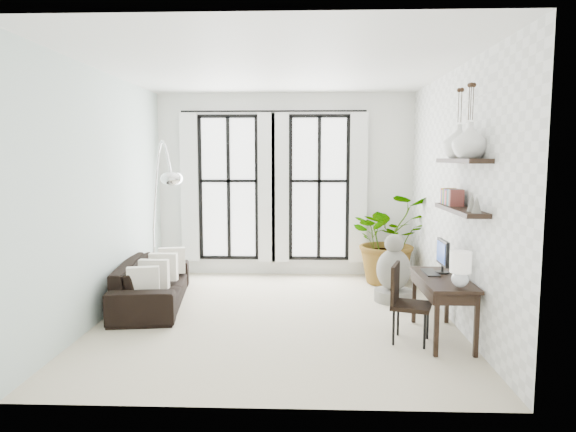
{
  "coord_description": "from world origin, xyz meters",
  "views": [
    {
      "loc": [
        0.39,
        -6.56,
        2.09
      ],
      "look_at": [
        0.13,
        0.3,
        1.3
      ],
      "focal_mm": 32.0,
      "sensor_mm": 36.0,
      "label": 1
    }
  ],
  "objects_px": {
    "plant": "(389,238)",
    "desk_chair": "(404,298)",
    "arc_lamp": "(162,182)",
    "sofa": "(152,283)",
    "buddha": "(393,273)",
    "desk": "(444,282)"
  },
  "relations": [
    {
      "from": "sofa",
      "to": "plant",
      "type": "relative_size",
      "value": 1.43
    },
    {
      "from": "desk",
      "to": "arc_lamp",
      "type": "height_order",
      "value": "arc_lamp"
    },
    {
      "from": "plant",
      "to": "desk_chair",
      "type": "height_order",
      "value": "plant"
    },
    {
      "from": "desk_chair",
      "to": "buddha",
      "type": "distance_m",
      "value": 1.67
    },
    {
      "from": "arc_lamp",
      "to": "plant",
      "type": "bearing_deg",
      "value": 18.89
    },
    {
      "from": "sofa",
      "to": "desk_chair",
      "type": "xyz_separation_m",
      "value": [
        3.29,
        -1.33,
        0.19
      ]
    },
    {
      "from": "desk_chair",
      "to": "arc_lamp",
      "type": "bearing_deg",
      "value": 172.14
    },
    {
      "from": "desk_chair",
      "to": "arc_lamp",
      "type": "relative_size",
      "value": 0.38
    },
    {
      "from": "sofa",
      "to": "buddha",
      "type": "height_order",
      "value": "buddha"
    },
    {
      "from": "sofa",
      "to": "buddha",
      "type": "xyz_separation_m",
      "value": [
        3.45,
        0.32,
        0.1
      ]
    },
    {
      "from": "sofa",
      "to": "arc_lamp",
      "type": "relative_size",
      "value": 0.92
    },
    {
      "from": "plant",
      "to": "arc_lamp",
      "type": "xyz_separation_m",
      "value": [
        -3.45,
        -1.18,
        0.98
      ]
    },
    {
      "from": "desk",
      "to": "desk_chair",
      "type": "xyz_separation_m",
      "value": [
        -0.45,
        -0.04,
        -0.18
      ]
    },
    {
      "from": "desk",
      "to": "arc_lamp",
      "type": "xyz_separation_m",
      "value": [
        -3.64,
        1.54,
        1.05
      ]
    },
    {
      "from": "plant",
      "to": "buddha",
      "type": "height_order",
      "value": "plant"
    },
    {
      "from": "sofa",
      "to": "buddha",
      "type": "bearing_deg",
      "value": -92.6
    },
    {
      "from": "desk",
      "to": "buddha",
      "type": "distance_m",
      "value": 1.67
    },
    {
      "from": "sofa",
      "to": "desk_chair",
      "type": "distance_m",
      "value": 3.56
    },
    {
      "from": "desk",
      "to": "buddha",
      "type": "xyz_separation_m",
      "value": [
        -0.3,
        1.62,
        -0.27
      ]
    },
    {
      "from": "sofa",
      "to": "desk",
      "type": "xyz_separation_m",
      "value": [
        3.75,
        -1.3,
        0.37
      ]
    },
    {
      "from": "arc_lamp",
      "to": "desk_chair",
      "type": "bearing_deg",
      "value": -26.27
    },
    {
      "from": "plant",
      "to": "desk_chair",
      "type": "xyz_separation_m",
      "value": [
        -0.26,
        -2.75,
        -0.25
      ]
    }
  ]
}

